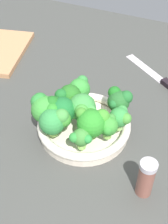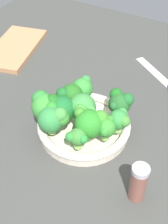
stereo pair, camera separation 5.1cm
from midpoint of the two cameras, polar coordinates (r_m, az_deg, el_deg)
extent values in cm
cube|color=#40413D|center=(83.44, 1.57, -2.75)|extent=(130.00, 130.00, 2.50)
cylinder|color=beige|center=(79.90, 1.85, -3.19)|extent=(22.61, 22.61, 1.74)
torus|color=silver|center=(78.52, 1.88, -2.22)|extent=(23.56, 23.56, 2.12)
cylinder|color=#97C76D|center=(78.95, 8.20, -0.18)|extent=(2.12, 2.12, 2.34)
sphere|color=#235D27|center=(76.96, 8.42, 1.43)|extent=(5.53, 5.53, 5.53)
sphere|color=#1B661E|center=(77.21, 7.80, 3.11)|extent=(3.28, 3.28, 3.28)
sphere|color=#20632A|center=(76.15, 9.86, 2.16)|extent=(3.28, 3.28, 3.28)
sphere|color=#21652D|center=(75.45, 7.48, 1.07)|extent=(2.35, 2.35, 2.35)
cylinder|color=#97D264|center=(73.33, 5.93, -4.29)|extent=(1.92, 1.92, 2.09)
sphere|color=#378B31|center=(71.47, 6.08, -2.90)|extent=(4.67, 4.67, 4.67)
sphere|color=#30842D|center=(70.18, 5.91, -3.65)|extent=(2.36, 2.36, 2.36)
sphere|color=#378B33|center=(71.68, 6.05, -1.36)|extent=(2.11, 2.11, 2.11)
sphere|color=#357B30|center=(71.81, 6.77, -1.50)|extent=(2.21, 2.21, 2.21)
cylinder|color=#7FC158|center=(79.92, -0.48, 1.16)|extent=(1.90, 1.90, 2.65)
sphere|color=#246720|center=(77.81, -0.49, 2.92)|extent=(5.81, 5.81, 5.81)
sphere|color=#1C6226|center=(76.28, -2.03, 3.26)|extent=(3.23, 3.23, 3.23)
sphere|color=#245A19|center=(76.11, -0.08, 2.17)|extent=(2.88, 2.88, 2.88)
cylinder|color=#9ED761|center=(74.42, -3.94, -3.15)|extent=(1.98, 1.98, 2.21)
sphere|color=#30853E|center=(72.20, -4.06, -1.44)|extent=(6.23, 6.23, 6.23)
sphere|color=#35853D|center=(71.39, -2.40, -0.85)|extent=(2.59, 2.59, 2.59)
sphere|color=#42903E|center=(70.85, -2.32, -0.54)|extent=(3.42, 3.42, 3.42)
sphere|color=#39892E|center=(71.65, -1.99, -1.18)|extent=(3.61, 3.61, 3.61)
cylinder|color=#8FC766|center=(75.50, 8.09, -2.82)|extent=(2.27, 2.27, 2.03)
sphere|color=#32883C|center=(73.69, 8.29, -1.43)|extent=(4.82, 4.82, 4.82)
sphere|color=#418832|center=(72.65, 9.41, -1.74)|extent=(2.80, 2.80, 2.80)
sphere|color=#388D3F|center=(74.60, 8.91, -0.28)|extent=(2.69, 2.69, 2.69)
cylinder|color=#95D661|center=(71.21, 0.98, -5.91)|extent=(1.96, 1.96, 2.02)
sphere|color=#3A8033|center=(69.45, 1.00, -4.63)|extent=(4.14, 4.14, 4.14)
sphere|color=#2D8434|center=(68.83, -0.35, -4.64)|extent=(2.35, 2.35, 2.35)
sphere|color=#298B37|center=(68.26, 2.06, -5.07)|extent=(2.03, 2.03, 2.03)
cylinder|color=#95C466|center=(82.36, 1.44, 2.56)|extent=(1.89, 1.89, 2.44)
sphere|color=#368D35|center=(80.42, 1.48, 4.20)|extent=(5.58, 5.58, 5.58)
sphere|color=#327F39|center=(81.42, 2.14, 5.64)|extent=(3.01, 3.01, 3.01)
sphere|color=#32892C|center=(79.93, -0.01, 4.31)|extent=(2.67, 2.67, 2.67)
cylinder|color=#76B34D|center=(73.21, 2.92, -4.05)|extent=(2.23, 2.23, 2.27)
sphere|color=#2B8927|center=(70.83, 3.02, -2.24)|extent=(6.65, 6.65, 6.65)
sphere|color=#358727|center=(72.08, 2.96, -0.75)|extent=(3.48, 3.48, 3.48)
sphere|color=#3D8E2B|center=(70.89, 5.07, -1.16)|extent=(3.66, 3.66, 3.66)
sphere|color=#3A802A|center=(70.89, 1.32, -0.22)|extent=(2.71, 2.71, 2.71)
cylinder|color=#88CA6A|center=(77.23, 1.59, -0.97)|extent=(2.29, 2.29, 2.09)
sphere|color=#3C8D3F|center=(75.01, 1.63, 0.81)|extent=(6.79, 6.79, 6.79)
sphere|color=#3E9235|center=(72.04, 1.42, 0.16)|extent=(3.28, 3.28, 3.28)
sphere|color=#409341|center=(73.08, 3.18, 0.13)|extent=(2.73, 2.73, 2.73)
cylinder|color=#94C159|center=(77.24, -5.01, -1.00)|extent=(2.30, 2.30, 2.39)
sphere|color=#388D34|center=(74.95, -5.16, 0.84)|extent=(6.63, 6.63, 6.63)
sphere|color=#2B8328|center=(72.53, -3.88, 0.67)|extent=(3.26, 3.26, 3.26)
sphere|color=#2B7D31|center=(75.28, -5.93, 2.61)|extent=(3.63, 3.63, 3.63)
sphere|color=#2B7B32|center=(75.30, -6.23, 2.35)|extent=(3.78, 3.78, 3.78)
cylinder|color=#99D070|center=(76.48, -1.95, -1.33)|extent=(2.02, 2.02, 2.46)
sphere|color=#1A672C|center=(74.20, -2.01, 0.50)|extent=(6.42, 6.42, 6.42)
sphere|color=#206926|center=(73.41, -3.92, 1.31)|extent=(3.17, 3.17, 3.17)
sphere|color=#246421|center=(74.98, -3.10, 1.96)|extent=(2.87, 2.87, 2.87)
sphere|color=#1D641E|center=(73.81, -3.80, 1.83)|extent=(3.76, 3.76, 3.76)
cube|color=silver|center=(103.06, 14.06, 7.17)|extent=(11.84, 15.44, 0.40)
cube|color=tan|center=(112.65, -11.27, 11.38)|extent=(29.24, 20.07, 1.60)
cylinder|color=brown|center=(66.74, 12.06, -12.92)|extent=(3.45, 3.45, 8.52)
cylinder|color=#B9B1BA|center=(62.84, 12.70, -10.43)|extent=(3.62, 3.62, 1.21)
camera|label=1|loc=(0.03, -88.05, 1.83)|focal=50.07mm
camera|label=2|loc=(0.03, 91.95, -1.83)|focal=50.07mm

